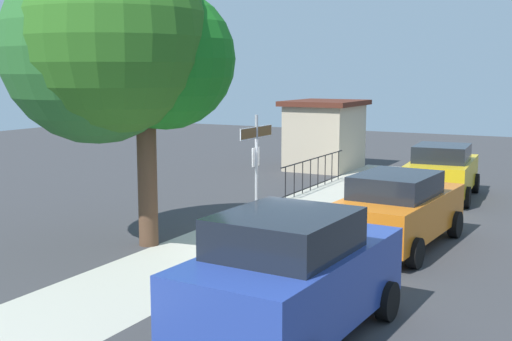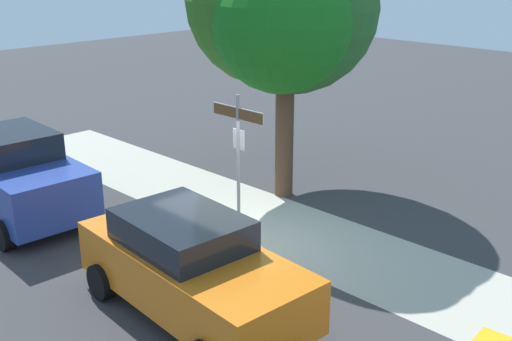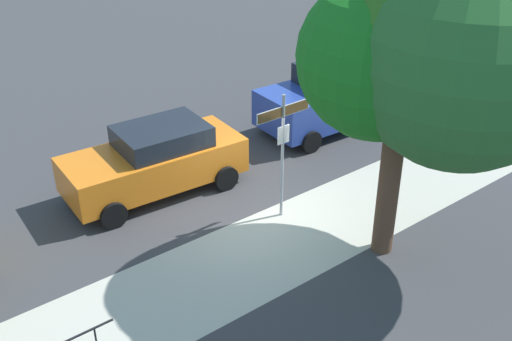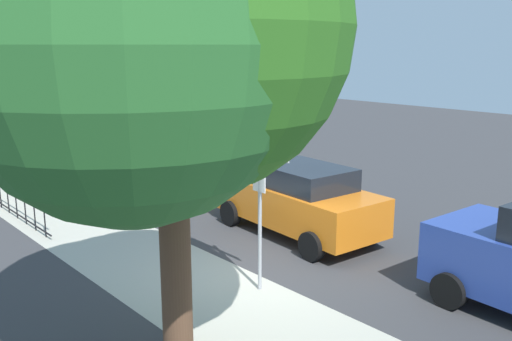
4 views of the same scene
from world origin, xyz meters
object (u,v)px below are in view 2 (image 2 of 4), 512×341
at_px(street_sign, 238,140).
at_px(car_blue, 16,175).
at_px(shade_tree, 282,7).
at_px(car_orange, 191,266).

xyz_separation_m(street_sign, car_blue, (-4.24, -2.84, -1.10)).
bearing_deg(shade_tree, car_blue, -117.47).
height_order(street_sign, car_orange, street_sign).
height_order(street_sign, car_blue, street_sign).
height_order(car_blue, car_orange, car_blue).
height_order(shade_tree, car_orange, shade_tree).
xyz_separation_m(shade_tree, car_orange, (3.04, -5.51, -3.62)).
relative_size(shade_tree, car_orange, 1.49).
distance_m(street_sign, car_orange, 3.46).
distance_m(shade_tree, car_orange, 7.26).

